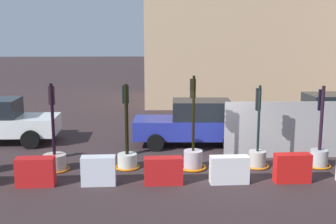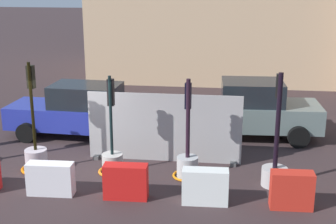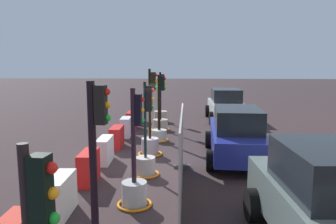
# 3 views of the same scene
# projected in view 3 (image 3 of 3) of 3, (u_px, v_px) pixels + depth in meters

# --- Properties ---
(ground_plane) EXTENTS (120.00, 120.00, 0.00)m
(ground_plane) POSITION_uv_depth(u_px,v_px,m) (144.00, 163.00, 10.47)
(ground_plane) COLOR #342728
(traffic_light_0) EXTENTS (0.72, 0.72, 2.59)m
(traffic_light_0) POSITION_uv_depth(u_px,v_px,m) (161.00, 113.00, 17.91)
(traffic_light_0) COLOR #BCB99E
(traffic_light_0) RESTS_ON ground_plane
(traffic_light_1) EXTENTS (0.90, 0.90, 2.77)m
(traffic_light_1) POSITION_uv_depth(u_px,v_px,m) (160.00, 122.00, 15.69)
(traffic_light_1) COLOR #BAACA1
(traffic_light_1) RESTS_ON ground_plane
(traffic_light_2) EXTENTS (0.80, 0.80, 2.72)m
(traffic_light_2) POSITION_uv_depth(u_px,v_px,m) (159.00, 129.00, 13.42)
(traffic_light_2) COLOR beige
(traffic_light_2) RESTS_ON ground_plane
(traffic_light_3) EXTENTS (0.86, 0.86, 2.99)m
(traffic_light_3) POSITION_uv_depth(u_px,v_px,m) (150.00, 141.00, 11.35)
(traffic_light_3) COLOR #B5A6AF
(traffic_light_3) RESTS_ON ground_plane
(traffic_light_4) EXTENTS (0.78, 0.78, 2.67)m
(traffic_light_4) POSITION_uv_depth(u_px,v_px,m) (146.00, 160.00, 9.28)
(traffic_light_4) COLOR #AFA8A1
(traffic_light_4) RESTS_ON ground_plane
(traffic_light_5) EXTENTS (0.79, 0.79, 2.64)m
(traffic_light_5) POSITION_uv_depth(u_px,v_px,m) (135.00, 185.00, 7.28)
(traffic_light_5) COLOR #AAABAB
(traffic_light_5) RESTS_ON ground_plane
(construction_barrier_0) EXTENTS (1.17, 0.47, 0.89)m
(construction_barrier_0) POSITION_uv_depth(u_px,v_px,m) (137.00, 114.00, 17.90)
(construction_barrier_0) COLOR silver
(construction_barrier_0) RESTS_ON ground_plane
(construction_barrier_1) EXTENTS (1.09, 0.48, 0.83)m
(construction_barrier_1) POSITION_uv_depth(u_px,v_px,m) (132.00, 120.00, 15.99)
(construction_barrier_1) COLOR red
(construction_barrier_1) RESTS_ON ground_plane
(construction_barrier_2) EXTENTS (0.99, 0.44, 0.84)m
(construction_barrier_2) POSITION_uv_depth(u_px,v_px,m) (126.00, 127.00, 14.23)
(construction_barrier_2) COLOR silver
(construction_barrier_2) RESTS_ON ground_plane
(construction_barrier_3) EXTENTS (1.12, 0.45, 0.79)m
(construction_barrier_3) POSITION_uv_depth(u_px,v_px,m) (117.00, 137.00, 12.40)
(construction_barrier_3) COLOR red
(construction_barrier_3) RESTS_ON ground_plane
(construction_barrier_4) EXTENTS (1.13, 0.43, 0.80)m
(construction_barrier_4) POSITION_uv_depth(u_px,v_px,m) (105.00, 150.00, 10.52)
(construction_barrier_4) COLOR silver
(construction_barrier_4) RESTS_ON ground_plane
(construction_barrier_5) EXTENTS (1.06, 0.42, 0.85)m
(construction_barrier_5) POSITION_uv_depth(u_px,v_px,m) (89.00, 167.00, 8.69)
(construction_barrier_5) COLOR red
(construction_barrier_5) RESTS_ON ground_plane
(construction_barrier_6) EXTENTS (1.08, 0.43, 0.85)m
(construction_barrier_6) POSITION_uv_depth(u_px,v_px,m) (61.00, 196.00, 6.83)
(construction_barrier_6) COLOR silver
(construction_barrier_6) RESTS_ON ground_plane
(car_grey_saloon) EXTENTS (4.30, 2.30, 1.86)m
(car_grey_saloon) POSITION_uv_depth(u_px,v_px,m) (333.00, 206.00, 5.23)
(car_grey_saloon) COLOR slate
(car_grey_saloon) RESTS_ON ground_plane
(car_blue_estate) EXTENTS (4.55, 2.16, 1.75)m
(car_blue_estate) POSITION_uv_depth(u_px,v_px,m) (236.00, 134.00, 10.81)
(car_blue_estate) COLOR navy
(car_blue_estate) RESTS_ON ground_plane
(car_white_van) EXTENTS (4.40, 2.19, 1.75)m
(car_white_van) POSITION_uv_depth(u_px,v_px,m) (226.00, 105.00, 18.33)
(car_white_van) COLOR silver
(car_white_van) RESTS_ON ground_plane
(site_fence_panel) EXTENTS (4.36, 0.50, 1.98)m
(site_fence_panel) POSITION_uv_depth(u_px,v_px,m) (181.00, 156.00, 7.91)
(site_fence_panel) COLOR #9F9C9C
(site_fence_panel) RESTS_ON ground_plane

